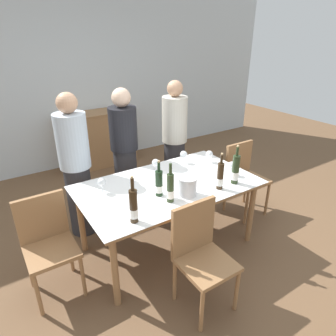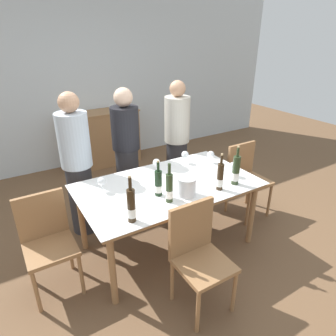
{
  "view_description": "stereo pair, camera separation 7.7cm",
  "coord_description": "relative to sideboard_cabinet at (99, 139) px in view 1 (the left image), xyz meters",
  "views": [
    {
      "loc": [
        -1.45,
        -2.23,
        2.17
      ],
      "look_at": [
        0.0,
        0.0,
        0.94
      ],
      "focal_mm": 32.0,
      "sensor_mm": 36.0,
      "label": 1
    },
    {
      "loc": [
        -1.39,
        -2.28,
        2.17
      ],
      "look_at": [
        0.0,
        0.0,
        0.94
      ],
      "focal_mm": 32.0,
      "sensor_mm": 36.0,
      "label": 2
    }
  ],
  "objects": [
    {
      "name": "ground_plane",
      "position": [
        -0.2,
        -2.5,
        -0.47
      ],
      "size": [
        12.0,
        12.0,
        0.0
      ],
      "primitive_type": "plane",
      "color": "brown"
    },
    {
      "name": "back_wall",
      "position": [
        -0.2,
        0.29,
        0.93
      ],
      "size": [
        8.0,
        0.1,
        2.8
      ],
      "color": "silver",
      "rests_on": "ground_plane"
    },
    {
      "name": "sideboard_cabinet",
      "position": [
        0.0,
        0.0,
        0.0
      ],
      "size": [
        1.25,
        0.46,
        0.94
      ],
      "color": "#996B42",
      "rests_on": "ground_plane"
    },
    {
      "name": "dining_table",
      "position": [
        -0.2,
        -2.5,
        0.22
      ],
      "size": [
        1.79,
        1.04,
        0.76
      ],
      "color": "#996B42",
      "rests_on": "ground_plane"
    },
    {
      "name": "ice_bucket",
      "position": [
        -0.17,
        -2.77,
        0.38
      ],
      "size": [
        0.18,
        0.18,
        0.18
      ],
      "color": "silver",
      "rests_on": "dining_table"
    },
    {
      "name": "wine_bottle_0",
      "position": [
        0.38,
        -2.84,
        0.43
      ],
      "size": [
        0.07,
        0.07,
        0.41
      ],
      "color": "#28381E",
      "rests_on": "dining_table"
    },
    {
      "name": "wine_bottle_1",
      "position": [
        -0.39,
        -2.63,
        0.41
      ],
      "size": [
        0.07,
        0.07,
        0.35
      ],
      "color": "black",
      "rests_on": "dining_table"
    },
    {
      "name": "wine_bottle_2",
      "position": [
        -0.78,
        -2.89,
        0.43
      ],
      "size": [
        0.07,
        0.07,
        0.41
      ],
      "color": "#332314",
      "rests_on": "dining_table"
    },
    {
      "name": "wine_bottle_3",
      "position": [
        0.17,
        -2.85,
        0.42
      ],
      "size": [
        0.06,
        0.06,
        0.37
      ],
      "color": "#332314",
      "rests_on": "dining_table"
    },
    {
      "name": "wine_bottle_4",
      "position": [
        -0.37,
        -2.79,
        0.42
      ],
      "size": [
        0.07,
        0.07,
        0.37
      ],
      "color": "#28381E",
      "rests_on": "dining_table"
    },
    {
      "name": "wine_glass_0",
      "position": [
        -0.15,
        -2.16,
        0.38
      ],
      "size": [
        0.08,
        0.08,
        0.14
      ],
      "color": "white",
      "rests_on": "dining_table"
    },
    {
      "name": "wine_glass_1",
      "position": [
        0.5,
        -2.29,
        0.38
      ],
      "size": [
        0.08,
        0.08,
        0.14
      ],
      "color": "white",
      "rests_on": "dining_table"
    },
    {
      "name": "wine_glass_2",
      "position": [
        0.48,
        -2.68,
        0.39
      ],
      "size": [
        0.08,
        0.08,
        0.15
      ],
      "color": "white",
      "rests_on": "dining_table"
    },
    {
      "name": "wine_glass_3",
      "position": [
        -0.82,
        -2.29,
        0.39
      ],
      "size": [
        0.08,
        0.08,
        0.15
      ],
      "color": "white",
      "rests_on": "dining_table"
    },
    {
      "name": "wine_glass_4",
      "position": [
        0.24,
        -2.14,
        0.39
      ],
      "size": [
        0.08,
        0.08,
        0.15
      ],
      "color": "white",
      "rests_on": "dining_table"
    },
    {
      "name": "chair_right_end",
      "position": [
        0.98,
        -2.41,
        0.06
      ],
      "size": [
        0.42,
        0.42,
        0.9
      ],
      "color": "#996B42",
      "rests_on": "ground_plane"
    },
    {
      "name": "chair_near_front",
      "position": [
        -0.38,
        -3.24,
        0.06
      ],
      "size": [
        0.42,
        0.42,
        0.92
      ],
      "color": "#996B42",
      "rests_on": "ground_plane"
    },
    {
      "name": "chair_left_end",
      "position": [
        -1.39,
        -2.41,
        0.06
      ],
      "size": [
        0.42,
        0.42,
        0.9
      ],
      "color": "#996B42",
      "rests_on": "ground_plane"
    },
    {
      "name": "person_host",
      "position": [
        -0.89,
        -1.73,
        0.35
      ],
      "size": [
        0.33,
        0.33,
        1.62
      ],
      "color": "#2D2D33",
      "rests_on": "ground_plane"
    },
    {
      "name": "person_guest_left",
      "position": [
        -0.26,
        -1.61,
        0.33
      ],
      "size": [
        0.33,
        0.33,
        1.59
      ],
      "color": "#2D2D33",
      "rests_on": "ground_plane"
    },
    {
      "name": "person_guest_right",
      "position": [
        0.48,
        -1.61,
        0.34
      ],
      "size": [
        0.33,
        0.33,
        1.61
      ],
      "color": "#2D2D33",
      "rests_on": "ground_plane"
    }
  ]
}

